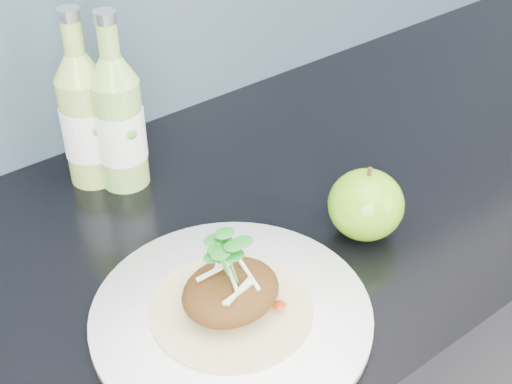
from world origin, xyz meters
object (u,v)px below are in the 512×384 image
(cider_bottle_left, at_px, (86,119))
(cider_bottle_right, at_px, (119,122))
(dinner_plate, at_px, (231,316))
(green_apple, at_px, (366,205))

(cider_bottle_left, height_order, cider_bottle_right, same)
(dinner_plate, height_order, cider_bottle_left, cider_bottle_left)
(green_apple, distance_m, cider_bottle_left, 0.37)
(green_apple, relative_size, cider_bottle_right, 0.44)
(dinner_plate, distance_m, cider_bottle_right, 0.31)
(cider_bottle_right, bearing_deg, cider_bottle_left, 145.72)
(dinner_plate, relative_size, cider_bottle_left, 1.31)
(dinner_plate, xyz_separation_m, green_apple, (0.22, 0.02, 0.04))
(cider_bottle_right, bearing_deg, dinner_plate, -83.66)
(dinner_plate, relative_size, green_apple, 2.99)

